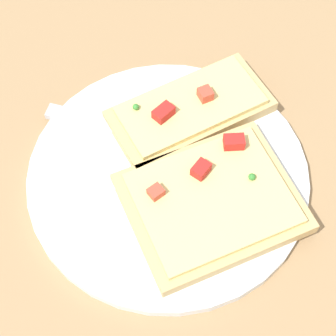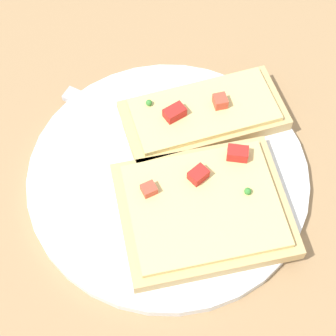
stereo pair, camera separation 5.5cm
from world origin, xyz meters
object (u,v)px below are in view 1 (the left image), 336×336
at_px(pizza_slice_corner, 192,110).
at_px(knife, 133,131).
at_px(pizza_slice_main, 212,201).
at_px(fork, 149,193).
at_px(plate, 168,176).

bearing_deg(pizza_slice_corner, knife, -8.79).
relative_size(pizza_slice_main, pizza_slice_corner, 1.16).
bearing_deg(pizza_slice_corner, fork, 36.90).
xyz_separation_m(plate, fork, (0.01, 0.03, 0.01)).
height_order(knife, pizza_slice_corner, pizza_slice_corner).
height_order(knife, pizza_slice_main, pizza_slice_main).
relative_size(knife, pizza_slice_main, 1.11).
relative_size(plate, fork, 1.28).
relative_size(fork, pizza_slice_corner, 1.26).
bearing_deg(pizza_slice_main, plate, 115.48).
height_order(plate, pizza_slice_corner, pizza_slice_corner).
xyz_separation_m(fork, pizza_slice_corner, (-0.01, -0.10, 0.01)).
bearing_deg(fork, plate, 68.27).
bearing_deg(pizza_slice_main, knife, 109.02).
xyz_separation_m(knife, pizza_slice_corner, (-0.05, -0.04, 0.01)).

